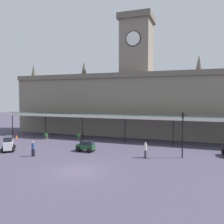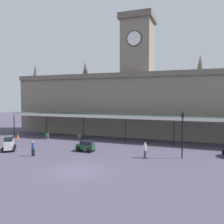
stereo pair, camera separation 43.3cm
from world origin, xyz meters
The scene contains 11 objects.
ground_plane centered at (0.00, 0.00, 0.00)m, with size 140.00×140.00×0.00m, color #463F53.
station_building centered at (0.00, 21.12, 6.01)m, with size 43.97×6.64×20.07m.
entrance_canopy centered at (0.00, 15.58, 3.77)m, with size 40.85×3.26×3.91m.
car_green_estate centered at (-2.73, 7.09, 0.56)m, with size 2.29×1.61×1.27m.
car_white_van centered at (-11.67, 4.14, 0.81)m, with size 2.45×2.56×1.77m.
pedestrian_near_entrance centered at (-7.15, 3.00, 0.91)m, with size 0.39×0.34×1.67m.
pedestrian_beside_cars centered at (4.59, 6.58, 0.91)m, with size 0.34×0.39×1.67m.
victorian_lamppost centered at (8.33, 7.84, 3.06)m, with size 0.30×0.30×4.92m.
traffic_cone centered at (-17.01, 11.47, 0.34)m, with size 0.40×0.40×0.68m, color orange.
planter_near_kerb centered at (-7.09, 13.63, 0.49)m, with size 0.60×0.60×0.96m.
planter_by_canopy centered at (-12.36, 12.76, 0.49)m, with size 0.60×0.60×0.96m.
Camera 2 is at (10.07, -18.07, 6.46)m, focal length 37.91 mm.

